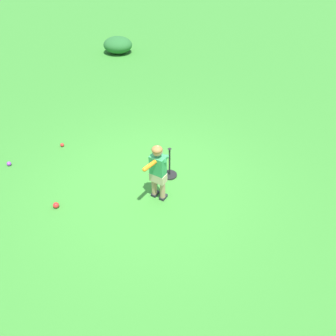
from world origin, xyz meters
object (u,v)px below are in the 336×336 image
at_px(batting_tee, 170,171).
at_px(play_ball_by_bucket, 9,164).
at_px(play_ball_far_right, 62,145).
at_px(child_batter, 158,168).
at_px(play_ball_midfield, 56,205).

bearing_deg(batting_tee, play_ball_by_bucket, -152.43).
bearing_deg(play_ball_far_right, play_ball_by_bucket, -109.93).
xyz_separation_m(child_batter, play_ball_by_bucket, (-2.97, -0.87, -0.61)).
distance_m(child_batter, play_ball_midfield, 1.83).
xyz_separation_m(child_batter, play_ball_far_right, (-2.60, 0.15, -0.61)).
bearing_deg(play_ball_by_bucket, child_batter, 16.37).
height_order(play_ball_by_bucket, play_ball_far_right, play_ball_by_bucket).
height_order(child_batter, batting_tee, child_batter).
distance_m(play_ball_by_bucket, play_ball_midfield, 1.69).
bearing_deg(batting_tee, child_batter, -75.28).
bearing_deg(child_batter, play_ball_far_right, 176.63).
bearing_deg(play_ball_by_bucket, play_ball_midfield, -9.31).
xyz_separation_m(play_ball_by_bucket, batting_tee, (2.81, 1.47, 0.06)).
bearing_deg(play_ball_midfield, play_ball_by_bucket, 170.69).
xyz_separation_m(play_ball_midfield, batting_tee, (1.15, 1.74, 0.05)).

